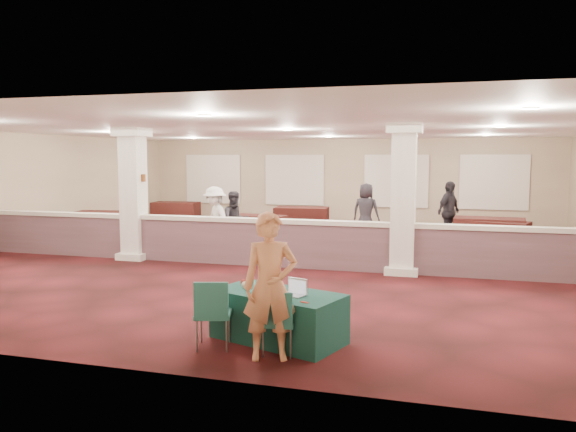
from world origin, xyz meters
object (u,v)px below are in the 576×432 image
(conf_chair_main, at_px, (278,317))
(conf_chair_side, at_px, (212,309))
(far_table_back_center, at_px, (302,218))
(woman, at_px, (270,286))
(attendee_a, at_px, (235,221))
(attendee_d, at_px, (366,211))
(near_table, at_px, (278,316))
(far_table_front_right, at_px, (494,234))
(attendee_c, at_px, (449,212))
(far_table_front_center, at_px, (259,226))
(far_table_back_right, at_px, (489,232))
(far_table_front_left, at_px, (105,224))
(attendee_b, at_px, (215,219))
(far_table_back_left, at_px, (176,211))

(conf_chair_main, distance_m, conf_chair_side, 0.88)
(conf_chair_side, distance_m, far_table_back_center, 12.59)
(woman, xyz_separation_m, attendee_a, (-3.34, 7.40, -0.11))
(attendee_d, bearing_deg, near_table, 100.52)
(far_table_front_right, relative_size, attendee_d, 1.04)
(attendee_a, relative_size, attendee_c, 0.89)
(conf_chair_main, height_order, attendee_c, attendee_c)
(near_table, height_order, far_table_front_center, far_table_front_center)
(attendee_d, bearing_deg, far_table_back_right, -175.61)
(woman, height_order, far_table_front_left, woman)
(far_table_back_center, relative_size, attendee_c, 1.03)
(attendee_d, bearing_deg, far_table_front_right, -179.19)
(far_table_front_left, bearing_deg, conf_chair_side, -49.44)
(far_table_front_right, distance_m, far_table_back_right, 0.28)
(far_table_front_left, relative_size, attendee_d, 1.14)
(far_table_front_center, bearing_deg, attendee_d, 8.59)
(attendee_c, bearing_deg, attendee_a, 151.02)
(far_table_back_center, distance_m, far_table_back_right, 6.45)
(far_table_front_right, relative_size, far_table_back_center, 0.96)
(near_table, distance_m, far_table_back_center, 12.15)
(attendee_a, bearing_deg, attendee_c, -8.67)
(far_table_front_left, relative_size, far_table_back_center, 1.05)
(conf_chair_side, bearing_deg, attendee_a, 92.86)
(attendee_b, bearing_deg, conf_chair_side, -24.73)
(far_table_front_right, xyz_separation_m, far_table_back_right, (-0.13, 0.25, 0.03))
(far_table_back_left, distance_m, attendee_a, 8.05)
(far_table_front_left, height_order, attendee_a, attendee_a)
(far_table_front_left, relative_size, attendee_c, 1.08)
(woman, height_order, attendee_d, woman)
(conf_chair_main, xyz_separation_m, conf_chair_side, (-0.88, -0.00, 0.04))
(far_table_front_right, height_order, attendee_b, attendee_b)
(far_table_front_left, distance_m, far_table_front_center, 4.87)
(woman, distance_m, far_table_back_left, 16.05)
(far_table_front_right, bearing_deg, conf_chair_main, -108.21)
(far_table_front_center, bearing_deg, conf_chair_side, -74.35)
(conf_chair_main, bearing_deg, attendee_d, 83.54)
(woman, relative_size, attendee_d, 1.07)
(woman, xyz_separation_m, far_table_front_right, (3.36, 10.15, -0.55))
(far_table_back_left, relative_size, far_table_back_center, 0.96)
(far_table_back_left, bearing_deg, far_table_front_right, -16.86)
(woman, distance_m, attendee_a, 8.12)
(conf_chair_side, distance_m, attendee_a, 7.71)
(conf_chair_main, xyz_separation_m, attendee_b, (-3.90, 7.08, 0.37))
(conf_chair_side, height_order, far_table_front_center, conf_chair_side)
(attendee_b, distance_m, attendee_c, 6.88)
(conf_chair_main, bearing_deg, far_table_front_center, 101.58)
(far_table_front_right, relative_size, attendee_c, 0.99)
(woman, bearing_deg, far_table_back_right, 51.38)
(conf_chair_side, bearing_deg, attendee_d, 71.18)
(near_table, bearing_deg, far_table_back_right, 89.90)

